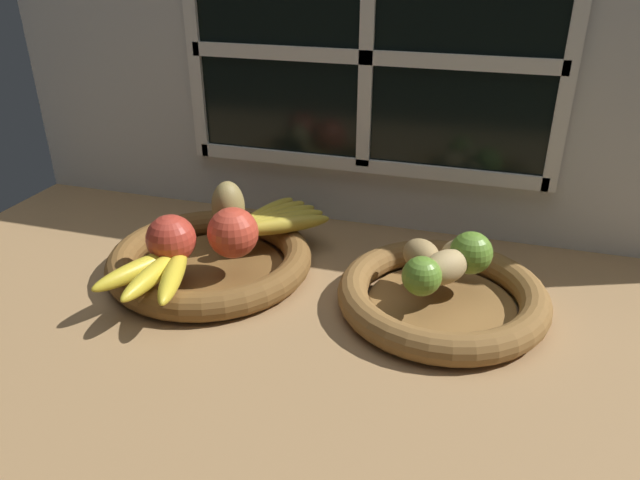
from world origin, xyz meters
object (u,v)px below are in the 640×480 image
Objects in this scene: fruit_bowl_left at (210,260)px; potato_back at (463,255)px; banana_bunch_back at (274,220)px; lime_far at (471,253)px; pear_brown at (228,206)px; lime_near at (422,276)px; apple_red_front at (171,239)px; potato_large at (445,267)px; banana_bunch_front at (157,271)px; apple_red_right at (233,233)px; fruit_bowl_right at (442,296)px; potato_oblong at (421,255)px.

potato_back is (39.34, 4.67, 4.71)cm from fruit_bowl_left.
banana_bunch_back is 33.67cm from lime_far.
lime_far reaches higher than banana_bunch_back.
pear_brown is 35.66cm from lime_near.
apple_red_front is 37.59cm from lime_near.
apple_red_front is 13.07cm from pear_brown.
lime_near is (-4.87, -8.78, 0.46)cm from potato_back.
potato_back is at bearing 6.77° from fruit_bowl_left.
potato_large is at bearing -18.47° from banana_bunch_back.
banana_bunch_front is at bearing -101.69° from fruit_bowl_left.
potato_large is 1.45× the size of lime_near.
apple_red_right is 0.45× the size of banana_bunch_back.
potato_back reaches higher than fruit_bowl_right.
fruit_bowl_left is at bearing -174.19° from lime_far.
pear_brown is 18.66cm from banana_bunch_front.
banana_bunch_front is 37.61cm from lime_near.
potato_large reaches higher than potato_oblong.
pear_brown is 1.09× the size of potato_large.
apple_red_right reaches higher than lime_far.
fruit_bowl_right is 6.96cm from potato_back.
fruit_bowl_left is 41.00cm from lime_far.
fruit_bowl_right is 4.83× the size of potato_oblong.
apple_red_right is 9.35cm from pear_brown.
potato_back is 1.48cm from lime_far.
pear_brown is 1.36× the size of potato_back.
lime_near is (34.47, -4.11, 5.18)cm from fruit_bowl_left.
apple_red_right is 9.28cm from apple_red_front.
potato_back is at bearing 152.74° from lime_far.
potato_oblong is at bearing -164.05° from potato_back.
lime_far is (39.88, -2.58, -1.22)cm from pear_brown.
lime_far is at bearing 12.91° from apple_red_front.
banana_bunch_back is 2.77× the size of potato_oblong.
fruit_bowl_left is 5.92× the size of lime_near.
lime_far reaches higher than potato_oblong.
fruit_bowl_left is 5.11× the size of potato_back.
apple_red_front reaches higher than lime_far.
lime_near is (-2.74, -4.11, 0.34)cm from potato_large.
potato_large reaches higher than potato_back.
potato_oblong is at bearing 98.65° from lime_near.
fruit_bowl_left is 4.37× the size of apple_red_front.
pear_brown is (-4.57, 8.15, 0.43)cm from apple_red_right.
fruit_bowl_left is 3.76× the size of pear_brown.
banana_bunch_front reaches higher than fruit_bowl_left.
lime_far reaches higher than potato_back.
apple_red_front is 0.44× the size of banana_bunch_front.
pear_brown reaches higher than potato_back.
potato_back is at bearing -9.43° from banana_bunch_back.
fruit_bowl_right is 32.77cm from apple_red_right.
apple_red_front reaches higher than potato_large.
pear_brown is (0.53, 6.70, 6.78)cm from fruit_bowl_left.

